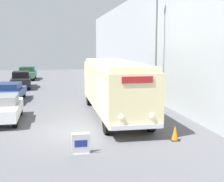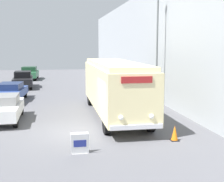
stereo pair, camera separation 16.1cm
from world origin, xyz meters
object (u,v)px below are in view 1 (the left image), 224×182
sign_board (81,144)px  parked_car_distant (27,73)px  parked_car_mid (9,92)px  traffic_cone (175,133)px  streetlamp (156,34)px  parked_car_far (21,80)px  vintage_bus (114,85)px  parked_car_near (2,108)px

sign_board → parked_car_distant: 27.85m
parked_car_mid → traffic_cone: 14.17m
streetlamp → parked_car_far: bearing=131.7°
parked_car_distant → traffic_cone: bearing=-71.5°
vintage_bus → parked_car_far: 15.22m
vintage_bus → traffic_cone: bearing=-71.9°
parked_car_mid → parked_car_far: (0.16, 7.49, 0.11)m
sign_board → traffic_cone: (4.18, 0.95, -0.06)m
vintage_bus → parked_car_near: (-6.21, -0.22, -1.07)m
sign_board → parked_car_mid: size_ratio=0.17×
streetlamp → parked_car_near: streetlamp is taller
vintage_bus → sign_board: (-2.49, -6.13, -1.42)m
streetlamp → parked_car_far: 15.46m
parked_car_far → parked_car_mid: bearing=-94.8°
streetlamp → parked_car_distant: bearing=117.8°
parked_car_far → parked_car_distant: 7.72m
parked_car_near → parked_car_far: size_ratio=0.90×
streetlamp → traffic_cone: 9.11m
streetlamp → parked_car_near: (-9.58, -2.77, -4.10)m
parked_car_mid → vintage_bus: bearing=-38.1°
parked_car_far → parked_car_distant: (-0.02, 7.72, -0.03)m
streetlamp → parked_car_mid: bearing=160.0°
parked_car_mid → parked_car_distant: size_ratio=1.12×
streetlamp → traffic_cone: streetlamp is taller
parked_car_mid → parked_car_far: 7.49m
parked_car_near → parked_car_mid: parked_car_near is taller
sign_board → parked_car_distant: parked_car_distant is taller
sign_board → traffic_cone: 4.29m
traffic_cone → vintage_bus: bearing=108.1°
parked_car_near → vintage_bus: bearing=1.5°
streetlamp → parked_car_distant: size_ratio=1.77×
parked_car_near → parked_car_mid: size_ratio=0.89×
parked_car_mid → parked_car_distant: 15.20m
parked_car_mid → parked_car_far: bearing=93.4°
parked_car_far → traffic_cone: 20.61m
vintage_bus → parked_car_far: (-6.56, 13.70, -1.00)m
parked_car_near → parked_car_distant: bearing=90.4°
sign_board → parked_car_near: size_ratio=0.19×
parked_car_near → sign_board: bearing=-58.4°
vintage_bus → parked_car_mid: bearing=137.2°
streetlamp → parked_car_far: streetlamp is taller
sign_board → parked_car_near: (-3.72, 5.91, 0.36)m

